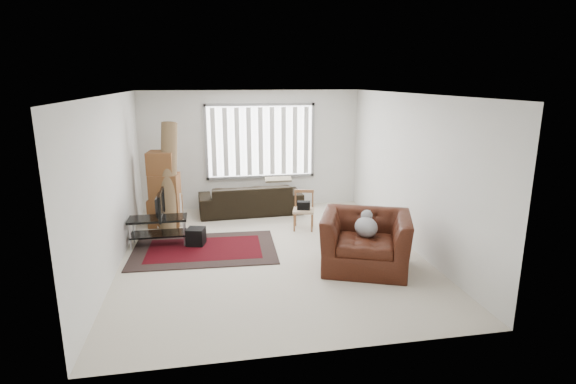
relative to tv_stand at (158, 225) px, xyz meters
name	(u,v)px	position (x,y,z in m)	size (l,w,h in m)	color
room	(268,148)	(1.98, -0.25, 1.39)	(6.00, 6.02, 2.71)	beige
persian_rug	(205,249)	(0.81, -0.42, -0.36)	(2.56, 1.77, 0.02)	black
tv_stand	(158,225)	(0.00, 0.00, 0.00)	(1.03, 0.46, 0.51)	black
tv	(157,205)	(0.00, 0.00, 0.38)	(0.83, 0.11, 0.48)	black
subwoofer	(196,236)	(0.67, -0.17, -0.20)	(0.30, 0.30, 0.30)	black
moving_boxes	(164,191)	(0.04, 1.18, 0.34)	(0.69, 0.64, 1.53)	brown
white_flatpack	(169,211)	(0.11, 1.06, -0.04)	(0.52, 0.08, 0.66)	silver
rolled_rug	(169,176)	(0.16, 1.04, 0.69)	(0.32, 0.32, 2.13)	brown
sofa	(251,194)	(1.85, 1.69, 0.06)	(2.27, 0.98, 0.87)	black
side_chair	(304,208)	(2.79, 0.41, 0.06)	(0.51, 0.51, 0.77)	tan
armchair	(366,237)	(3.34, -1.64, 0.14)	(1.70, 1.60, 1.01)	#3C170C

